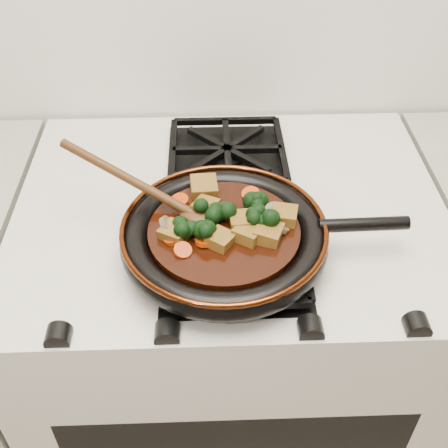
{
  "coord_description": "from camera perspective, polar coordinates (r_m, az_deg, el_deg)",
  "views": [
    {
      "loc": [
        -0.04,
        0.93,
        1.54
      ],
      "look_at": [
        -0.02,
        1.56,
        0.97
      ],
      "focal_mm": 45.0,
      "sensor_mm": 36.0,
      "label": 1
    }
  ],
  "objects": [
    {
      "name": "wooden_spoon",
      "position": [
        0.89,
        -6.83,
        3.02
      ],
      "size": [
        0.15,
        0.09,
        0.25
      ],
      "rotation": [
        0.0,
        0.0,
        2.69
      ],
      "color": "#45260E",
      "rests_on": "braising_sauce"
    },
    {
      "name": "burner_grate_back",
      "position": [
        1.1,
        0.33,
        7.2
      ],
      "size": [
        0.23,
        0.23,
        0.03
      ],
      "primitive_type": null,
      "color": "black",
      "rests_on": "stove"
    },
    {
      "name": "broccoli_floret_3",
      "position": [
        0.84,
        -3.8,
        -0.51
      ],
      "size": [
        0.06,
        0.07,
        0.06
      ],
      "primitive_type": null,
      "rotation": [
        -0.02,
        0.17,
        1.42
      ],
      "color": "black",
      "rests_on": "braising_sauce"
    },
    {
      "name": "mushroom_slice_0",
      "position": [
        0.88,
        5.12,
        1.12
      ],
      "size": [
        0.04,
        0.04,
        0.02
      ],
      "primitive_type": "cylinder",
      "rotation": [
        0.52,
        0.0,
        0.35
      ],
      "color": "brown",
      "rests_on": "braising_sauce"
    },
    {
      "name": "carrot_coin_0",
      "position": [
        0.85,
        -2.57,
        -0.42
      ],
      "size": [
        0.03,
        0.03,
        0.02
      ],
      "primitive_type": "cylinder",
      "rotation": [
        -0.11,
        -0.31,
        0.0
      ],
      "color": "#BD3105",
      "rests_on": "braising_sauce"
    },
    {
      "name": "carrot_coin_3",
      "position": [
        0.92,
        2.73,
        3.03
      ],
      "size": [
        0.03,
        0.03,
        0.02
      ],
      "primitive_type": "cylinder",
      "rotation": [
        0.24,
        -0.14,
        0.0
      ],
      "color": "#BD3105",
      "rests_on": "braising_sauce"
    },
    {
      "name": "tofu_cube_5",
      "position": [
        0.92,
        -2.05,
        3.73
      ],
      "size": [
        0.05,
        0.05,
        0.03
      ],
      "primitive_type": "cube",
      "rotation": [
        0.09,
        0.02,
        0.08
      ],
      "color": "brown",
      "rests_on": "braising_sauce"
    },
    {
      "name": "broccoli_floret_0",
      "position": [
        0.87,
        -0.43,
        0.84
      ],
      "size": [
        0.07,
        0.07,
        0.05
      ],
      "primitive_type": null,
      "rotation": [
        -0.02,
        -0.03,
        1.73
      ],
      "color": "black",
      "rests_on": "braising_sauce"
    },
    {
      "name": "stove",
      "position": [
        1.33,
        0.49,
        -13.12
      ],
      "size": [
        0.76,
        0.6,
        0.9
      ],
      "primitive_type": "cube",
      "color": "silver",
      "rests_on": "ground"
    },
    {
      "name": "tofu_cube_4",
      "position": [
        0.84,
        -4.98,
        -0.9
      ],
      "size": [
        0.06,
        0.05,
        0.02
      ],
      "primitive_type": "cube",
      "rotation": [
        -0.09,
        -0.02,
        1.0
      ],
      "color": "brown",
      "rests_on": "braising_sauce"
    },
    {
      "name": "carrot_coin_2",
      "position": [
        0.83,
        -2.0,
        -1.7
      ],
      "size": [
        0.03,
        0.03,
        0.01
      ],
      "primitive_type": "cylinder",
      "rotation": [
        -0.17,
        0.03,
        0.0
      ],
      "color": "#BD3105",
      "rests_on": "braising_sauce"
    },
    {
      "name": "carrot_coin_4",
      "position": [
        0.84,
        -5.21,
        -1.43
      ],
      "size": [
        0.03,
        0.03,
        0.02
      ],
      "primitive_type": "cylinder",
      "rotation": [
        -0.04,
        -0.3,
        0.0
      ],
      "color": "#BD3105",
      "rests_on": "braising_sauce"
    },
    {
      "name": "tofu_cube_2",
      "position": [
        0.84,
        4.49,
        -0.97
      ],
      "size": [
        0.05,
        0.06,
        0.03
      ],
      "primitive_type": "cube",
      "rotation": [
        0.08,
        -0.06,
        2.77
      ],
      "color": "brown",
      "rests_on": "braising_sauce"
    },
    {
      "name": "tofu_cube_3",
      "position": [
        0.84,
        2.43,
        -1.02
      ],
      "size": [
        0.05,
        0.05,
        0.02
      ],
      "primitive_type": "cube",
      "rotation": [
        0.09,
        -0.0,
        2.58
      ],
      "color": "brown",
      "rests_on": "braising_sauce"
    },
    {
      "name": "broccoli_floret_5",
      "position": [
        0.86,
        3.76,
        0.55
      ],
      "size": [
        0.08,
        0.08,
        0.06
      ],
      "primitive_type": null,
      "rotation": [
        0.01,
        -0.09,
        0.44
      ],
      "color": "black",
      "rests_on": "braising_sauce"
    },
    {
      "name": "braising_sauce",
      "position": [
        0.86,
        -0.0,
        -1.04
      ],
      "size": [
        0.23,
        0.23,
        0.02
      ],
      "primitive_type": "cylinder",
      "color": "black",
      "rests_on": "skillet"
    },
    {
      "name": "burner_grate_front",
      "position": [
        0.88,
        1.05,
        -3.25
      ],
      "size": [
        0.23,
        0.23,
        0.03
      ],
      "primitive_type": null,
      "color": "black",
      "rests_on": "stove"
    },
    {
      "name": "tofu_cube_0",
      "position": [
        0.87,
        6.12,
        0.83
      ],
      "size": [
        0.05,
        0.05,
        0.02
      ],
      "primitive_type": "cube",
      "rotation": [
        0.04,
        -0.0,
        2.92
      ],
      "color": "brown",
      "rests_on": "braising_sauce"
    },
    {
      "name": "broccoli_floret_1",
      "position": [
        0.83,
        -1.7,
        -0.94
      ],
      "size": [
        0.09,
        0.09,
        0.07
      ],
      "primitive_type": null,
      "rotation": [
        0.05,
        0.16,
        2.58
      ],
      "color": "black",
      "rests_on": "braising_sauce"
    },
    {
      "name": "carrot_coin_5",
      "position": [
        0.82,
        -4.22,
        -2.68
      ],
      "size": [
        0.03,
        0.03,
        0.02
      ],
      "primitive_type": "cylinder",
      "rotation": [
        0.34,
        0.24,
        0.0
      ],
      "color": "#BD3105",
      "rests_on": "braising_sauce"
    },
    {
      "name": "tofu_cube_7",
      "position": [
        0.86,
        1.91,
        0.21
      ],
      "size": [
        0.04,
        0.04,
        0.02
      ],
      "primitive_type": "cube",
      "rotation": [
        -0.07,
        -0.01,
        0.09
      ],
      "color": "brown",
      "rests_on": "braising_sauce"
    },
    {
      "name": "mushroom_slice_1",
      "position": [
        0.86,
        -5.64,
        -0.29
      ],
      "size": [
        0.03,
        0.04,
        0.03
      ],
      "primitive_type": "cylinder",
      "rotation": [
        0.98,
        0.0,
        1.72
      ],
      "color": "brown",
      "rests_on": "braising_sauce"
    },
    {
      "name": "broccoli_floret_2",
      "position": [
        0.87,
        -1.49,
        0.89
      ],
      "size": [
        0.07,
        0.08,
        0.06
      ],
      "primitive_type": null,
      "rotation": [
        0.04,
        0.18,
        1.86
      ],
      "color": "black",
      "rests_on": "braising_sauce"
    },
    {
      "name": "carrot_coin_1",
      "position": [
        0.9,
        -4.51,
        2.39
      ],
      "size": [
        0.03,
        0.03,
        0.01
      ],
      "primitive_type": "cylinder",
      "rotation": [
        0.13,
        -0.11,
        0.0
      ],
      "color": "#BD3105",
      "rests_on": "braising_sauce"
    },
    {
      "name": "broccoli_floret_4",
      "position": [
        0.89,
        3.73,
        2.15
      ],
      "size": [
        0.07,
        0.07,
        0.06
      ],
      "primitive_type": null,
      "rotation": [
        -0.09,
        -0.13,
        1.46
      ],
      "color": "black",
      "rests_on": "braising_sauce"
    },
    {
      "name": "tofu_cube_6",
      "position": [
        0.89,
        -1.88,
        1.72
      ],
      "size": [
        0.05,
        0.05,
        0.02
      ],
      "primitive_type": "cube",
      "rotation": [
        0.1,
        0.02,
        2.67
      ],
      "color": "brown",
      "rests_on": "braising_sauce"
    },
    {
      "name": "mushroom_slice_2",
      "position": [
        0.86,
        5.63,
        -0.25
      ],
      "size": [
        0.04,
        0.04,
        0.03
      ],
      "primitive_type": "cylinder",
      "rotation": [
        0.68,
        0.0,
        2.11
      ],
      "color": "brown",
      "rests_on": "braising_sauce"
    },
    {
      "name": "tofu_cube_1",
      "position": [
        0.83,
        -0.37,
        -1.63
      ],
      "size": [
        0.05,
        0.05,
        0.02
      ],
      "primitive_type": "cube",
      "rotation": [
        0.08,
        -0.03,
        2.54
      ],
      "color": "brown",
      "rests_on": "braising_sauce"
    },
    {
      "name": "skillet",
      "position": [
        0.87,
        0.15,
        -1.27
      ],
      "size": [
        0.45,
        0.32,
        0.05
      ],
      "rotation": [
        0.0,
        0.0,
        0.02
      ],
      "color": "black",
      "rests_on": "burner_grate_front"
    }
  ]
}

